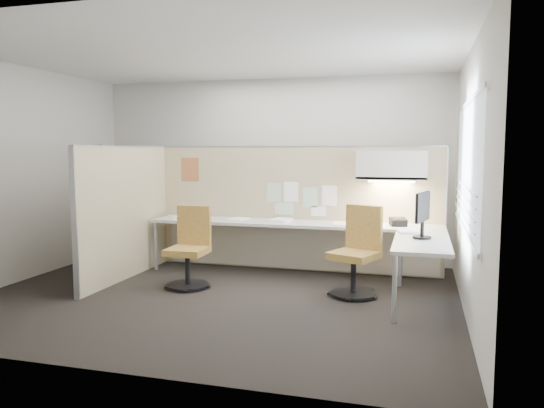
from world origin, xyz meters
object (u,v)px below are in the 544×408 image
(chair_left, at_px, (190,250))
(chair_right, at_px, (357,254))
(phone, at_px, (398,222))
(desk, at_px, (314,234))
(monitor, at_px, (423,212))

(chair_left, relative_size, chair_right, 0.96)
(phone, bearing_deg, desk, 171.57)
(chair_left, distance_m, chair_right, 2.08)
(phone, bearing_deg, chair_right, -134.71)
(chair_right, height_order, monitor, monitor)
(desk, bearing_deg, phone, 8.39)
(monitor, height_order, phone, monitor)
(desk, bearing_deg, chair_left, -150.12)
(monitor, relative_size, phone, 2.02)
(desk, distance_m, monitor, 1.63)
(desk, distance_m, chair_left, 1.65)
(chair_right, distance_m, monitor, 0.92)
(chair_right, xyz_separation_m, monitor, (0.73, -0.13, 0.54))
(desk, distance_m, chair_right, 0.92)
(desk, bearing_deg, monitor, -29.75)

